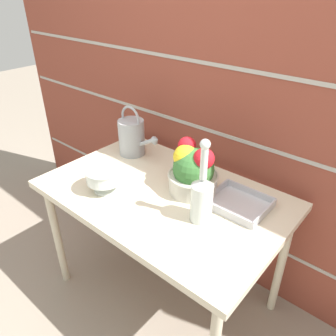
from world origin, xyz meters
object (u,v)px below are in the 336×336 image
(watering_can, at_px, (132,136))
(wire_tray, at_px, (238,204))
(glass_decanter, at_px, (202,196))
(flower_planter, at_px, (193,171))
(crystal_pedestal_bowl, at_px, (104,176))

(watering_can, xyz_separation_m, wire_tray, (0.75, -0.05, -0.10))
(glass_decanter, bearing_deg, flower_planter, 136.40)
(watering_can, xyz_separation_m, crystal_pedestal_bowl, (0.18, -0.37, -0.03))
(watering_can, bearing_deg, glass_decanter, -19.80)
(glass_decanter, height_order, wire_tray, glass_decanter)
(watering_can, distance_m, glass_decanter, 0.71)
(flower_planter, distance_m, glass_decanter, 0.22)
(flower_planter, height_order, wire_tray, flower_planter)
(crystal_pedestal_bowl, distance_m, flower_planter, 0.43)
(crystal_pedestal_bowl, distance_m, wire_tray, 0.66)
(crystal_pedestal_bowl, relative_size, glass_decanter, 0.47)
(glass_decanter, distance_m, wire_tray, 0.24)
(flower_planter, bearing_deg, wire_tray, 9.01)
(crystal_pedestal_bowl, bearing_deg, wire_tray, 29.11)
(watering_can, height_order, glass_decanter, glass_decanter)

